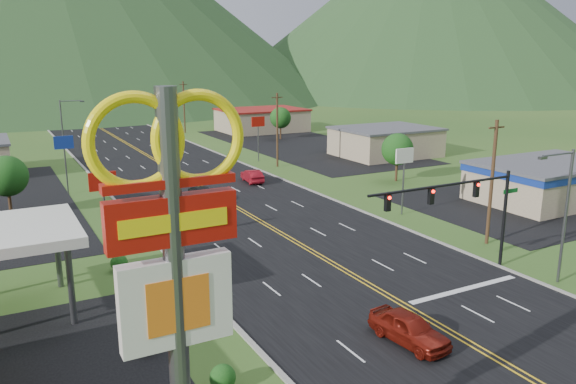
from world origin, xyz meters
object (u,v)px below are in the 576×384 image
streetlight_west (65,128)px  car_red_far (252,176)px  car_red_near (409,329)px  car_dark_mid (204,196)px  traffic_signal (464,201)px  streetlight_east (563,208)px  pylon_sign (174,259)px

streetlight_west → car_red_far: streetlight_west is taller
car_red_near → car_dark_mid: size_ratio=0.88×
streetlight_west → car_red_near: (8.90, -61.69, -4.37)m
traffic_signal → car_red_near: traffic_signal is taller
streetlight_east → car_red_near: streetlight_east is taller
car_dark_mid → car_red_far: 10.82m
car_dark_mid → pylon_sign: bearing=-113.8°
car_red_far → streetlight_east: bearing=104.4°
traffic_signal → streetlight_west: (-18.16, 56.00, -0.15)m
pylon_sign → car_dark_mid: 42.45m
pylon_sign → car_red_far: (23.27, 45.57, -8.54)m
car_red_far → car_red_near: bearing=84.0°
traffic_signal → streetlight_west: streetlight_west is taller
streetlight_east → streetlight_west: (-22.86, 60.00, 0.00)m
pylon_sign → streetlight_west: (5.32, 68.00, -4.12)m
traffic_signal → streetlight_east: streetlight_east is taller
pylon_sign → streetlight_east: size_ratio=1.56×
car_red_near → car_dark_mid: car_red_near is taller
car_red_near → car_red_far: bearing=70.4°
streetlight_west → car_dark_mid: (9.46, -29.13, -4.40)m
pylon_sign → traffic_signal: 26.67m
car_dark_mid → traffic_signal: bearing=-75.0°
car_dark_mid → car_red_near: bearing=-93.9°
traffic_signal → car_red_near: size_ratio=2.76×
streetlight_east → streetlight_west: bearing=110.9°
pylon_sign → car_dark_mid: pylon_sign is taller
streetlight_east → car_red_near: size_ratio=1.89×
streetlight_west → car_dark_mid: size_ratio=1.67×
pylon_sign → traffic_signal: bearing=27.1°
traffic_signal → streetlight_east: size_ratio=1.46×
traffic_signal → streetlight_east: 6.17m
pylon_sign → car_dark_mid: size_ratio=2.60×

